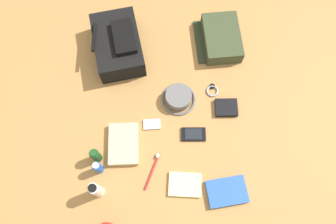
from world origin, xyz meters
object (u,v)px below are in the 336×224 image
Objects in this scene: toothpaste_tube at (97,190)px; deodorant_spray at (99,168)px; paperback_novel at (228,192)px; backpack at (119,45)px; notepad at (186,185)px; wristwatch at (213,90)px; media_player at (153,124)px; bucket_hat at (179,98)px; folded_towel at (125,144)px; toothbrush at (154,169)px; shampoo_bottle at (97,156)px; wallet at (227,108)px; cell_phone at (194,134)px; toiletry_pouch at (221,38)px.

toothpaste_tube is 0.11m from deodorant_spray.
deodorant_spray is at bearing 79.56° from paperback_novel.
backpack is at bearing -4.94° from toothpaste_tube.
notepad is (-0.70, -0.33, -0.06)m from backpack.
wristwatch is at bearing -47.39° from toothpaste_tube.
wristwatch is at bearing 4.39° from paperback_novel.
backpack is 0.45m from media_player.
bucket_hat reaches higher than folded_towel.
wristwatch is (0.05, -0.17, -0.02)m from bucket_hat.
notepad is (-0.07, -0.40, -0.05)m from deodorant_spray.
toothpaste_tube reaches higher than deodorant_spray.
backpack is 2.22× the size of toothbrush.
deodorant_spray reaches higher than media_player.
paperback_novel is (-0.46, -0.21, -0.01)m from bucket_hat.
toothpaste_tube is 0.74m from wristwatch.
wristwatch is (0.34, -0.56, -0.05)m from shampoo_bottle.
wallet is at bearing -121.22° from backpack.
paperback_novel is at bearing -96.58° from notepad.
bucket_hat is 1.54× the size of deodorant_spray.
wallet reaches higher than cell_phone.
notepad is (-0.07, -0.15, 0.00)m from toothbrush.
toothpaste_tube is at bearing 89.56° from paperback_novel.
cell_phone is 0.21m from media_player.
wallet is (0.40, -0.61, -0.07)m from toothpaste_tube.
media_player is (0.22, -0.24, -0.05)m from deodorant_spray.
wristwatch is (0.18, -0.31, 0.00)m from media_player.
wallet is (0.41, -0.02, 0.00)m from paperback_novel.
toothpaste_tube is 0.25m from folded_towel.
media_player is (0.16, -0.25, -0.05)m from shampoo_bottle.
toiletry_pouch is 0.40m from bucket_hat.
folded_towel is (0.12, 0.14, 0.01)m from toothbrush.
folded_towel is at bearing -175.45° from backpack.
deodorant_spray is 0.68m from wallet.
toiletry_pouch is 0.79m from paperback_novel.
shampoo_bottle reaches higher than notepad.
toothpaste_tube is 0.86× the size of paperback_novel.
cell_phone is at bearing -104.56° from media_player.
cell_phone is (0.27, -0.44, -0.08)m from toothpaste_tube.
folded_towel reaches higher than toothbrush.
backpack reaches higher than bucket_hat.
bucket_hat is 0.42m from notepad.
wallet is (-0.38, -0.01, -0.03)m from toiletry_pouch.
shampoo_bottle is (-0.29, 0.39, 0.03)m from bucket_hat.
bucket_hat is at bearing 24.90° from paperback_novel.
deodorant_spray is at bearing 82.95° from notepad.
shampoo_bottle is at bearing 74.82° from paperback_novel.
shampoo_bottle is at bearing 76.08° from notepad.
paperback_novel is 1.31× the size of notepad.
deodorant_spray reaches higher than wristwatch.
toothbrush is at bearing 142.96° from wristwatch.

